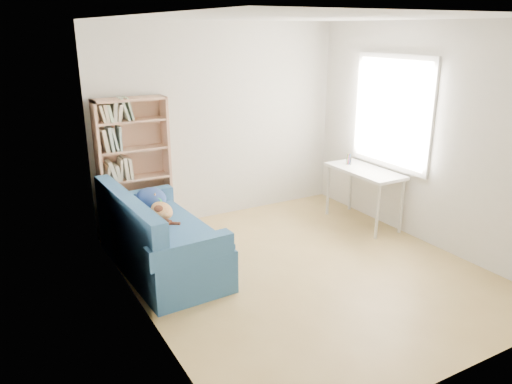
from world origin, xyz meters
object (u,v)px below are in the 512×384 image
bookshelf (135,174)px  desk (365,176)px  sofa (158,239)px  pen_cup (349,160)px

bookshelf → desk: 2.95m
sofa → bookshelf: 1.14m
desk → pen_cup: (-0.01, 0.32, 0.14)m
desk → bookshelf: bearing=158.1°
sofa → bookshelf: size_ratio=1.06×
pen_cup → sofa: bearing=-174.9°
sofa → desk: sofa is taller
sofa → bookshelf: (0.09, 1.03, 0.46)m
sofa → desk: bearing=-4.2°
pen_cup → bookshelf: bearing=163.9°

